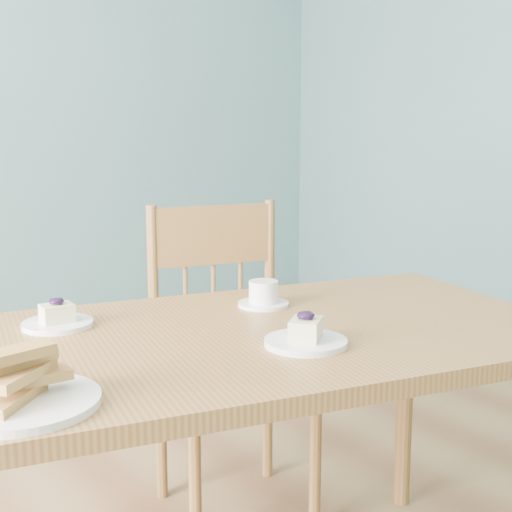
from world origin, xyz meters
The scene contains 7 objects.
room centered at (0.00, 0.00, 1.35)m, with size 5.01×5.01×2.71m.
dining_table centered at (0.19, -0.14, 0.63)m, with size 1.44×1.02×0.70m.
dining_chair centered at (0.42, 0.33, 0.46)m, with size 0.49×0.48×0.90m.
cheesecake_plate_near centered at (0.19, -0.28, 0.71)m, with size 0.16×0.16×0.07m.
cheesecake_plate_far centered at (-0.16, 0.14, 0.71)m, with size 0.15×0.15×0.06m.
coffee_cup centered at (0.31, 0.02, 0.72)m, with size 0.12×0.12×0.06m.
biscotti_plate centered at (-0.37, -0.25, 0.73)m, with size 0.24×0.24×0.10m.
Camera 1 is at (-0.70, -1.31, 1.12)m, focal length 50.00 mm.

